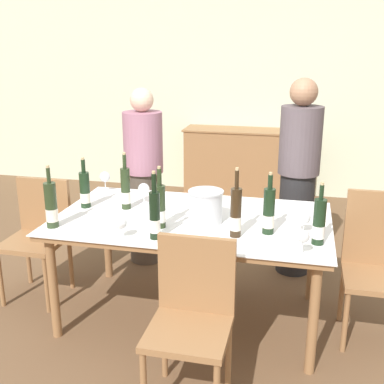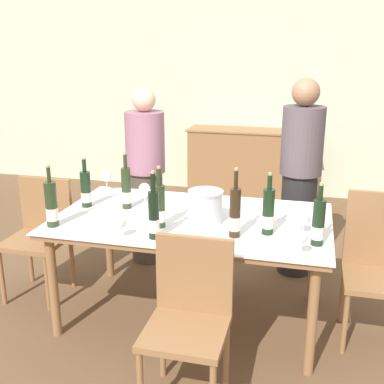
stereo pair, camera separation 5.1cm
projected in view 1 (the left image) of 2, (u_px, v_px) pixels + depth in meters
The scene contains 24 objects.
ground_plane at pixel (192, 315), 3.42m from camera, with size 12.00×12.00×0.00m, color brown.
back_wall at pixel (250, 82), 5.93m from camera, with size 8.00×0.10×2.80m.
sideboard_cabinet at pixel (246, 164), 5.95m from camera, with size 1.54×0.46×0.86m.
dining_table at pixel (192, 227), 3.22m from camera, with size 1.81×1.07×0.74m.
ice_bucket at pixel (206, 205), 3.10m from camera, with size 0.23×0.23×0.21m.
wine_bottle_0 at pixel (155, 216), 2.83m from camera, with size 0.06×0.06×0.41m.
wine_bottle_1 at pixel (51, 206), 3.01m from camera, with size 0.08×0.08×0.40m.
wine_bottle_2 at pixel (126, 189), 3.35m from camera, with size 0.07×0.07×0.40m.
wine_bottle_3 at pixel (160, 207), 3.00m from camera, with size 0.07×0.07×0.40m.
wine_bottle_4 at pixel (85, 190), 3.38m from camera, with size 0.07×0.07×0.36m.
wine_bottle_5 at pixel (236, 214), 2.86m from camera, with size 0.07×0.07×0.43m.
wine_bottle_6 at pixel (269, 212), 2.91m from camera, with size 0.07×0.07×0.39m.
wine_bottle_7 at pixel (319, 223), 2.75m from camera, with size 0.07×0.07×0.37m.
wine_glass_0 at pixel (303, 238), 2.62m from camera, with size 0.08×0.08×0.14m.
wine_glass_1 at pixel (209, 196), 3.35m from camera, with size 0.08×0.08×0.14m.
wine_glass_2 at pixel (121, 224), 2.85m from camera, with size 0.07×0.07×0.13m.
wine_glass_3 at pixel (105, 177), 3.75m from camera, with size 0.08×0.08×0.16m.
wine_glass_4 at pixel (304, 218), 2.93m from camera, with size 0.08×0.08×0.14m.
wine_glass_5 at pixel (144, 190), 3.45m from camera, with size 0.09×0.09×0.15m.
chair_left_end at pixel (39, 230), 3.61m from camera, with size 0.42×0.42×0.89m.
chair_near_front at pixel (192, 311), 2.52m from camera, with size 0.42×0.42×0.89m.
chair_right_end at pixel (377, 258), 3.09m from camera, with size 0.42×0.42×0.95m.
person_host at pixel (144, 178), 4.10m from camera, with size 0.33×0.33×1.51m.
person_guest_left at pixel (298, 179), 3.88m from camera, with size 0.33×0.33×1.61m.
Camera 1 is at (0.69, -2.93, 1.85)m, focal length 45.00 mm.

